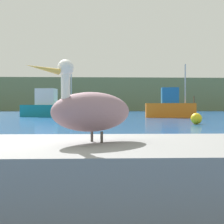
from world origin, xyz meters
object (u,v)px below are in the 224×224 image
object	(u,v)px
fishing_boat_orange	(170,107)
mooring_buoy	(196,119)
pelican	(92,111)
fishing_boat_teal	(52,107)

from	to	relation	value
fishing_boat_orange	mooring_buoy	size ratio (longest dim) A/B	7.73
pelican	fishing_boat_orange	size ratio (longest dim) A/B	0.22
pelican	fishing_boat_teal	size ratio (longest dim) A/B	0.17
fishing_boat_orange	fishing_boat_teal	world-z (taller)	fishing_boat_orange
pelican	fishing_boat_teal	bearing A→B (deg)	-124.20
fishing_boat_orange	fishing_boat_teal	distance (m)	12.12
pelican	fishing_boat_teal	xyz separation A→B (m)	(-4.84, 29.37, -0.02)
pelican	mooring_buoy	world-z (taller)	pelican
fishing_boat_orange	mooring_buoy	xyz separation A→B (m)	(-1.09, -11.54, -0.70)
fishing_boat_teal	mooring_buoy	world-z (taller)	fishing_boat_teal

